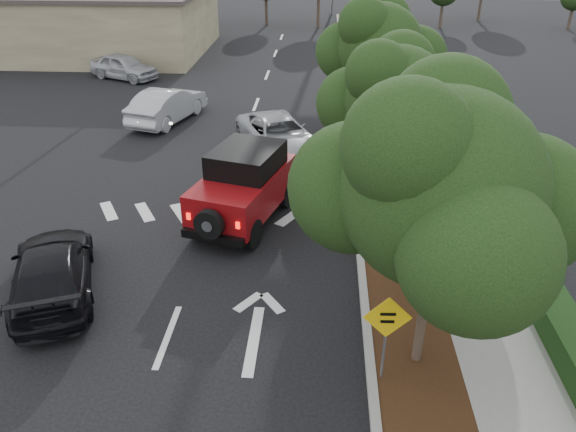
# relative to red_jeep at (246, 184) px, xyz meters

# --- Properties ---
(ground) EXTENTS (120.00, 120.00, 0.00)m
(ground) POSITION_rel_red_jeep_xyz_m (-1.10, -5.86, -1.19)
(ground) COLOR black
(ground) RESTS_ON ground
(curb) EXTENTS (0.20, 70.00, 0.15)m
(curb) POSITION_rel_red_jeep_xyz_m (3.50, 6.14, -1.11)
(curb) COLOR #9E9B93
(curb) RESTS_ON ground
(planting_strip) EXTENTS (1.80, 70.00, 0.12)m
(planting_strip) POSITION_rel_red_jeep_xyz_m (4.50, 6.14, -1.13)
(planting_strip) COLOR black
(planting_strip) RESTS_ON ground
(sidewalk) EXTENTS (2.00, 70.00, 0.12)m
(sidewalk) POSITION_rel_red_jeep_xyz_m (6.40, 6.14, -1.13)
(sidewalk) COLOR gray
(sidewalk) RESTS_ON ground
(hedge) EXTENTS (0.80, 70.00, 0.80)m
(hedge) POSITION_rel_red_jeep_xyz_m (7.80, 6.14, -0.79)
(hedge) COLOR black
(hedge) RESTS_ON ground
(commercial_building) EXTENTS (22.00, 12.00, 4.00)m
(commercial_building) POSITION_rel_red_jeep_xyz_m (-17.10, 24.14, 0.81)
(commercial_building) COLOR #7C7256
(commercial_building) RESTS_ON ground
(transmission_tower) EXTENTS (7.00, 4.00, 28.00)m
(transmission_tower) POSITION_rel_red_jeep_xyz_m (4.90, 42.14, -1.19)
(transmission_tower) COLOR slate
(transmission_tower) RESTS_ON ground
(street_tree_near) EXTENTS (3.80, 3.80, 5.92)m
(street_tree_near) POSITION_rel_red_jeep_xyz_m (4.50, -6.36, -1.19)
(street_tree_near) COLOR black
(street_tree_near) RESTS_ON ground
(street_tree_mid) EXTENTS (3.20, 3.20, 5.32)m
(street_tree_mid) POSITION_rel_red_jeep_xyz_m (4.50, 0.64, -1.19)
(street_tree_mid) COLOR black
(street_tree_mid) RESTS_ON ground
(street_tree_far) EXTENTS (3.40, 3.40, 5.62)m
(street_tree_far) POSITION_rel_red_jeep_xyz_m (4.50, 7.14, -1.19)
(street_tree_far) COLOR black
(street_tree_far) RESTS_ON ground
(light_pole_a) EXTENTS (2.00, 0.22, 9.00)m
(light_pole_a) POSITION_rel_red_jeep_xyz_m (-7.60, 20.14, -1.19)
(light_pole_a) COLOR slate
(light_pole_a) RESTS_ON ground
(light_pole_b) EXTENTS (2.00, 0.22, 9.00)m
(light_pole_b) POSITION_rel_red_jeep_xyz_m (-8.60, 32.14, -1.19)
(light_pole_b) COLOR slate
(light_pole_b) RESTS_ON ground
(red_jeep) EXTENTS (3.10, 4.77, 2.34)m
(red_jeep) POSITION_rel_red_jeep_xyz_m (0.00, 0.00, 0.00)
(red_jeep) COLOR black
(red_jeep) RESTS_ON ground
(silver_suv_ahead) EXTENTS (4.31, 5.68, 1.43)m
(silver_suv_ahead) POSITION_rel_red_jeep_xyz_m (0.58, 5.69, -0.47)
(silver_suv_ahead) COLOR #A4A7AC
(silver_suv_ahead) RESTS_ON ground
(black_suv_oncoming) EXTENTS (3.45, 5.04, 1.36)m
(black_suv_oncoming) POSITION_rel_red_jeep_xyz_m (-4.37, -4.36, -0.51)
(black_suv_oncoming) COLOR black
(black_suv_oncoming) RESTS_ON ground
(silver_sedan_oncoming) EXTENTS (2.98, 5.01, 1.56)m
(silver_sedan_oncoming) POSITION_rel_red_jeep_xyz_m (-4.90, 9.27, -0.41)
(silver_sedan_oncoming) COLOR #AEB1B6
(silver_sedan_oncoming) RESTS_ON ground
(parked_suv) EXTENTS (4.57, 3.34, 1.45)m
(parked_suv) POSITION_rel_red_jeep_xyz_m (-9.42, 16.74, -0.46)
(parked_suv) COLOR #AEAFB6
(parked_suv) RESTS_ON ground
(speed_hump_sign) EXTENTS (0.97, 0.09, 2.05)m
(speed_hump_sign) POSITION_rel_red_jeep_xyz_m (3.70, -6.96, 0.24)
(speed_hump_sign) COLOR slate
(speed_hump_sign) RESTS_ON ground
(terracotta_planter) EXTENTS (0.73, 0.73, 1.28)m
(terracotta_planter) POSITION_rel_red_jeep_xyz_m (5.50, -3.50, -0.32)
(terracotta_planter) COLOR brown
(terracotta_planter) RESTS_ON ground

